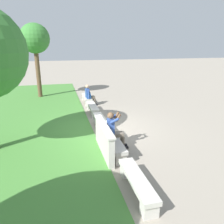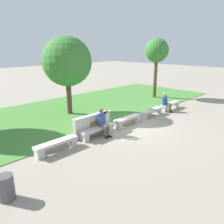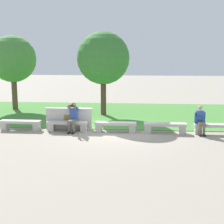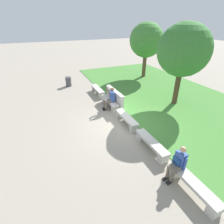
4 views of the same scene
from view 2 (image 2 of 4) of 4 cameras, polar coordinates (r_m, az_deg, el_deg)
name	(u,v)px [view 2 (image 2 of 4)]	position (r m, az deg, el deg)	size (l,w,h in m)	color
ground_plane	(128,125)	(11.94, 4.11, -3.41)	(80.00, 80.00, 0.00)	gray
grass_strip	(79,109)	(15.01, -8.65, 0.71)	(22.69, 8.00, 0.03)	#478438
bench_main	(56,145)	(9.18, -14.32, -8.27)	(1.87, 0.40, 0.45)	beige
bench_near	(97,130)	(10.37, -3.86, -4.83)	(1.87, 0.40, 0.45)	beige
bench_mid	(128,120)	(11.84, 4.14, -2.06)	(1.87, 0.40, 0.45)	beige
bench_far	(151,112)	(13.52, 10.25, 0.10)	(1.87, 0.40, 0.45)	beige
bench_end	(170,105)	(15.33, 14.96, 1.76)	(1.87, 0.40, 0.45)	beige
backrest_wall_with_plaque	(93,124)	(10.53, -5.11, -3.24)	(2.19, 0.24, 1.01)	beige
person_photographer	(103,121)	(10.34, -2.41, -2.26)	(0.49, 0.74, 1.32)	black
person_distant	(166,102)	(14.63, 13.94, 2.65)	(0.48, 0.70, 1.26)	black
backpack	(165,102)	(14.61, 13.68, 2.46)	(0.28, 0.24, 0.43)	#234C8C
tree_behind_wall	(67,62)	(13.58, -11.65, 12.73)	(2.95, 2.95, 4.73)	#4C3826
tree_right_background	(157,51)	(18.37, 11.60, 15.25)	(1.89, 1.89, 4.77)	brown
trash_bin	(6,188)	(6.98, -25.94, -17.34)	(0.44, 0.44, 0.75)	#4C4C51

